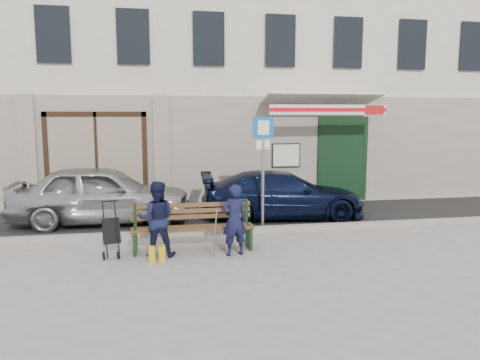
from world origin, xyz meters
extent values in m
plane|color=#9E9991|center=(0.00, 0.00, 0.00)|extent=(80.00, 80.00, 0.00)
cube|color=#282828|center=(0.00, 3.10, 0.01)|extent=(60.00, 3.20, 0.01)
cube|color=#9E9384|center=(0.00, 1.50, 0.06)|extent=(60.00, 0.18, 0.12)
cube|color=beige|center=(0.00, 8.50, 5.00)|extent=(20.00, 7.00, 10.00)
cube|color=#9E9384|center=(0.00, 4.96, 1.60)|extent=(20.00, 0.12, 3.20)
cube|color=maroon|center=(-3.20, 5.02, 1.55)|extent=(2.50, 0.12, 2.00)
cube|color=black|center=(4.10, 4.88, 1.30)|extent=(1.60, 0.10, 2.60)
cube|color=black|center=(4.10, 5.35, 1.20)|extent=(1.25, 0.90, 2.40)
cube|color=white|center=(2.30, 4.85, 1.45)|extent=(0.80, 0.03, 0.65)
cube|color=white|center=(3.20, 4.62, 3.08)|extent=(3.40, 1.72, 0.42)
cube|color=white|center=(3.20, 3.77, 2.80)|extent=(3.40, 0.05, 0.28)
cube|color=#B21615|center=(3.20, 3.74, 2.80)|extent=(3.40, 0.02, 0.10)
imported|color=#A6A6AA|center=(-2.89, 3.00, 0.73)|extent=(4.35, 1.87, 1.46)
imported|color=black|center=(1.65, 2.83, 0.61)|extent=(4.32, 2.00, 1.22)
cylinder|color=gray|center=(0.88, 1.82, 1.26)|extent=(0.07, 0.07, 2.51)
cube|color=blue|center=(0.88, 1.82, 2.37)|extent=(0.48, 0.04, 0.48)
cube|color=white|center=(0.88, 1.79, 2.37)|extent=(0.27, 0.03, 0.33)
cube|color=white|center=(0.88, 1.82, 1.98)|extent=(0.33, 0.04, 0.21)
cube|color=brown|center=(-0.88, 0.30, 0.45)|extent=(2.40, 0.50, 0.04)
cube|color=brown|center=(-0.88, 0.58, 0.74)|extent=(2.40, 0.10, 0.36)
cube|color=#163317|center=(-2.00, 0.30, 0.23)|extent=(0.06, 0.50, 0.45)
cube|color=#163317|center=(0.24, 0.30, 0.23)|extent=(0.06, 0.50, 0.45)
cube|color=white|center=(-0.13, 0.20, 0.48)|extent=(0.34, 0.25, 0.11)
cylinder|color=gray|center=(-0.53, -0.37, 0.50)|extent=(0.07, 0.34, 0.96)
cylinder|color=gold|center=(-1.68, -0.35, 0.15)|extent=(0.13, 0.13, 0.30)
cylinder|color=gold|center=(-1.50, -0.35, 0.15)|extent=(0.13, 0.13, 0.30)
imported|color=#121533|center=(-0.13, -0.15, 0.69)|extent=(0.56, 0.43, 1.37)
imported|color=#121732|center=(-1.58, 0.05, 0.72)|extent=(0.74, 0.60, 1.44)
cylinder|color=black|center=(-2.55, -0.02, 0.08)|extent=(0.07, 0.15, 0.15)
cylinder|color=black|center=(-2.30, -0.02, 0.08)|extent=(0.07, 0.15, 0.15)
cube|color=black|center=(-2.43, 0.19, 0.49)|extent=(0.37, 0.35, 0.51)
cylinder|color=black|center=(-2.43, 0.32, 1.04)|extent=(0.28, 0.10, 0.02)
camera|label=1|loc=(-1.56, -8.71, 2.67)|focal=35.00mm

